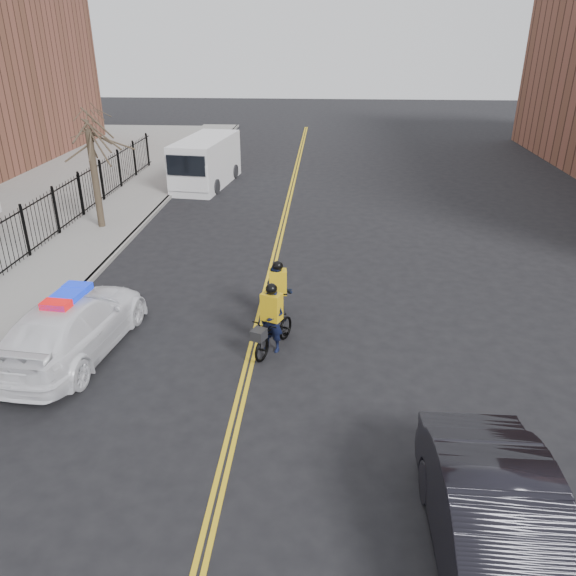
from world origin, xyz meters
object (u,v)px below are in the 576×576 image
Objects in this scene: cyclist_far at (278,298)px; cargo_van at (205,163)px; dark_sedan at (502,538)px; police_cruiser at (73,326)px; cyclist_near at (272,327)px.

cargo_van is at bearing 103.00° from cyclist_far.
cyclist_far is (5.21, -15.31, -0.48)m from cargo_van.
cyclist_far reaches higher than dark_sedan.
police_cruiser is 2.94× the size of cyclist_far.
cargo_van reaches higher than cyclist_far.
police_cruiser is 2.71× the size of cyclist_near.
cyclist_far reaches higher than police_cruiser.
dark_sedan is 25.25m from cargo_van.
police_cruiser is 0.90× the size of cargo_van.
cargo_van reaches higher than cyclist_near.
police_cruiser is 5.13m from cyclist_near.
cargo_van is 16.18m from cyclist_far.
police_cruiser is 5.55m from cyclist_far.
cargo_van is 17.71m from cyclist_near.
cargo_van is 3.25× the size of cyclist_far.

